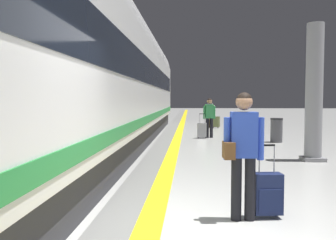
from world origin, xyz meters
TOP-DOWN VIEW (x-y plane):
  - ground_plane at (0.00, 0.00)m, footprint 120.00×120.00m
  - safety_line_strip at (-0.57, 10.00)m, footprint 0.36×80.00m
  - tactile_edge_band at (-0.97, 10.00)m, footprint 0.75×80.00m
  - high_speed_train at (-2.81, 7.62)m, footprint 2.94×27.06m
  - traveller_foreground at (0.65, 0.69)m, footprint 0.55×0.30m
  - rolling_suitcase_foreground at (1.02, 0.81)m, footprint 0.40×0.28m
  - passenger_near at (0.76, 11.23)m, footprint 0.51×0.25m
  - suitcase_near at (0.44, 10.99)m, footprint 0.38×0.24m
  - passenger_mid at (1.09, 16.65)m, footprint 0.48×0.36m
  - suitcase_mid at (1.41, 16.45)m, footprint 0.44×0.37m
  - platform_pillar at (3.20, 5.65)m, footprint 0.56×0.56m
  - waste_bin at (3.20, 9.77)m, footprint 0.46×0.46m

SIDE VIEW (x-z plane):
  - ground_plane at x=0.00m, z-range 0.00..0.00m
  - tactile_edge_band at x=-0.97m, z-range 0.00..0.01m
  - safety_line_strip at x=-0.57m, z-range 0.00..0.01m
  - rolling_suitcase_foreground at x=1.02m, z-range -0.17..0.84m
  - suitcase_near at x=0.44m, z-range -0.17..0.86m
  - suitcase_mid at x=1.41m, z-range 0.03..0.68m
  - waste_bin at x=3.20m, z-range 0.00..0.91m
  - passenger_mid at x=1.09m, z-range 0.15..1.74m
  - passenger_near at x=0.76m, z-range 0.13..1.79m
  - traveller_foreground at x=0.65m, z-range 0.13..1.86m
  - platform_pillar at x=3.20m, z-range -0.08..3.52m
  - high_speed_train at x=-2.81m, z-range 0.01..4.99m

